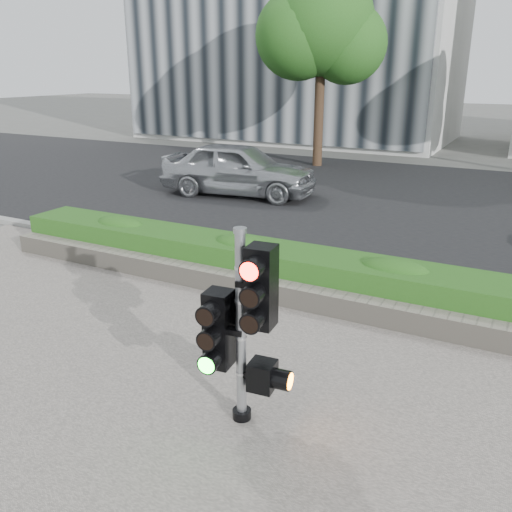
# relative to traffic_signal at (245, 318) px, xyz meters

# --- Properties ---
(ground) EXTENTS (120.00, 120.00, 0.00)m
(ground) POSITION_rel_traffic_signal_xyz_m (-0.82, 1.04, -1.22)
(ground) COLOR #51514C
(ground) RESTS_ON ground
(sidewalk) EXTENTS (16.00, 11.00, 0.03)m
(sidewalk) POSITION_rel_traffic_signal_xyz_m (-0.82, -1.46, -1.20)
(sidewalk) COLOR #9E9389
(sidewalk) RESTS_ON ground
(road) EXTENTS (60.00, 13.00, 0.02)m
(road) POSITION_rel_traffic_signal_xyz_m (-0.82, 11.04, -1.21)
(road) COLOR black
(road) RESTS_ON ground
(curb) EXTENTS (60.00, 0.25, 0.12)m
(curb) POSITION_rel_traffic_signal_xyz_m (-0.82, 4.19, -1.16)
(curb) COLOR gray
(curb) RESTS_ON ground
(stone_wall) EXTENTS (12.00, 0.32, 0.34)m
(stone_wall) POSITION_rel_traffic_signal_xyz_m (-0.82, 2.94, -1.02)
(stone_wall) COLOR gray
(stone_wall) RESTS_ON sidewalk
(hedge) EXTENTS (12.00, 1.00, 0.68)m
(hedge) POSITION_rel_traffic_signal_xyz_m (-0.82, 3.59, -0.85)
(hedge) COLOR #3D932D
(hedge) RESTS_ON sidewalk
(tree_left) EXTENTS (4.61, 4.03, 7.34)m
(tree_left) POSITION_rel_traffic_signal_xyz_m (-5.33, 15.60, 3.83)
(tree_left) COLOR black
(tree_left) RESTS_ON ground
(traffic_signal) EXTENTS (0.76, 0.58, 2.15)m
(traffic_signal) POSITION_rel_traffic_signal_xyz_m (0.00, 0.00, 0.00)
(traffic_signal) COLOR black
(traffic_signal) RESTS_ON sidewalk
(car_silver) EXTENTS (4.81, 2.43, 1.57)m
(car_silver) POSITION_rel_traffic_signal_xyz_m (-5.45, 9.54, -0.41)
(car_silver) COLOR #A1A3A8
(car_silver) RESTS_ON road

